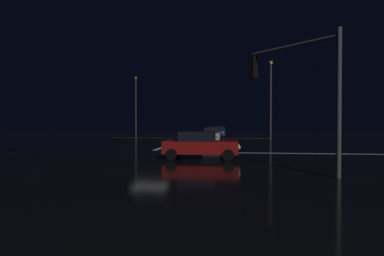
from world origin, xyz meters
The scene contains 12 objects.
ground centered at (0.00, 0.00, -0.05)m, with size 120.00×120.00×0.10m, color black.
stop_line_north centered at (0.00, 9.22, 0.00)m, with size 0.35×15.87×0.01m.
centre_line_ns centered at (0.00, 20.82, 0.00)m, with size 22.00×0.15×0.01m.
crosswalk_bar_east centered at (9.32, 0.00, 0.00)m, with size 15.87×0.40×0.01m.
sedan_silver centered at (3.74, 12.23, 0.80)m, with size 2.02×4.33×1.57m.
sedan_gray centered at (3.72, 17.63, 0.80)m, with size 2.02×4.33×1.57m.
sedan_blue centered at (4.13, 22.92, 0.80)m, with size 2.02×4.33×1.57m.
sedan_green centered at (4.12, 29.32, 0.80)m, with size 2.02×4.33×1.57m.
sedan_red_crossing centered at (3.94, -3.97, 0.80)m, with size 4.33×2.02×1.57m.
traffic_signal_se centered at (8.30, -8.30, 3.88)m, with size 3.23×3.23×5.59m.
streetlamp_right_near centered at (10.32, 14.82, 5.25)m, with size 0.44×0.44×9.12m.
streetlamp_left_far centered at (-10.32, 30.82, 5.70)m, with size 0.44×0.44×9.99m.
Camera 1 is at (5.55, -21.83, 2.04)m, focal length 29.43 mm.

